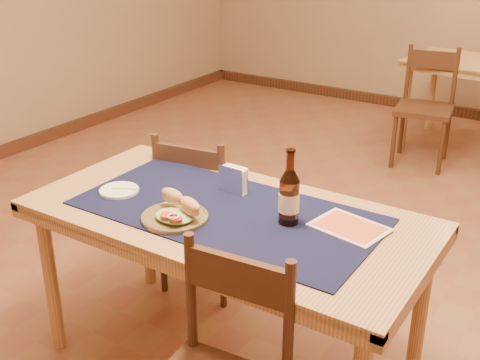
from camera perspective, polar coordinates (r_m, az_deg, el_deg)
The scene contains 12 objects.
room at distance 2.85m, azimuth 7.93°, elevation 15.01°, with size 6.04×7.04×2.84m.
main_table at distance 2.41m, azimuth -1.29°, elevation -4.77°, with size 1.60×0.80×0.75m.
placemat at distance 2.37m, azimuth -1.31°, elevation -2.96°, with size 1.20×0.60×0.01m, color black.
baseboard at distance 3.33m, azimuth 6.64°, elevation -8.64°, with size 6.00×7.00×0.10m.
chair_main_far at distance 3.07m, azimuth -3.50°, elevation -2.74°, with size 0.46×0.46×0.88m.
chair_back_near at distance 4.96m, azimuth 17.17°, elevation 6.79°, with size 0.48×0.48×0.91m.
sandwich_plate at distance 2.30m, azimuth -6.07°, elevation -3.15°, with size 0.26×0.26×0.10m.
side_plate at distance 2.58m, azimuth -11.39°, elevation -0.94°, with size 0.17×0.17×0.01m.
fork at distance 2.57m, azimuth -10.62°, elevation -0.81°, with size 0.11×0.06×0.00m.
beer_bottle at distance 2.24m, azimuth 4.68°, elevation -1.55°, with size 0.08×0.08×0.29m.
napkin_holder at distance 2.51m, azimuth -0.64°, elevation 0.02°, with size 0.13×0.05×0.11m.
menu_card at distance 2.28m, azimuth 10.35°, elevation -4.40°, with size 0.30×0.24×0.01m.
Camera 1 is at (1.20, -2.55, 1.81)m, focal length 45.00 mm.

